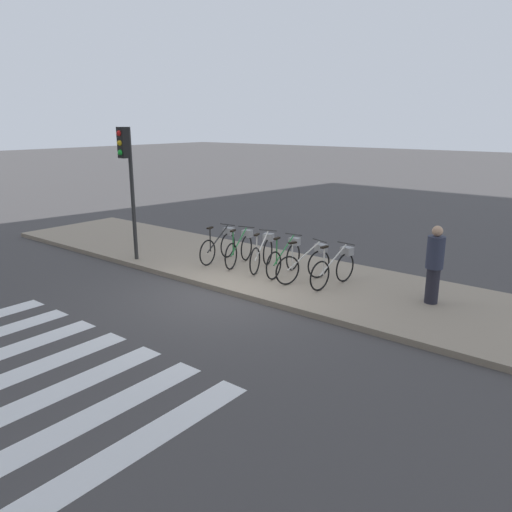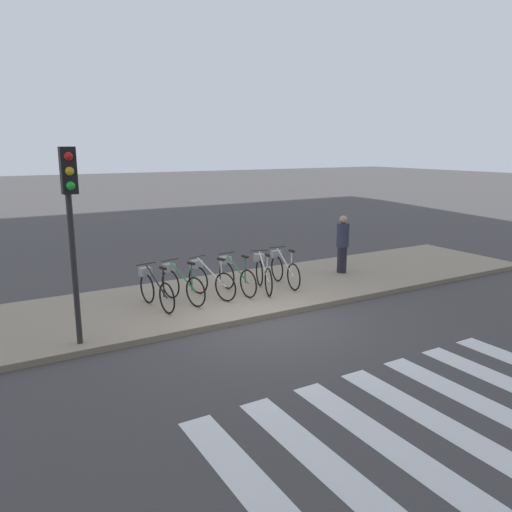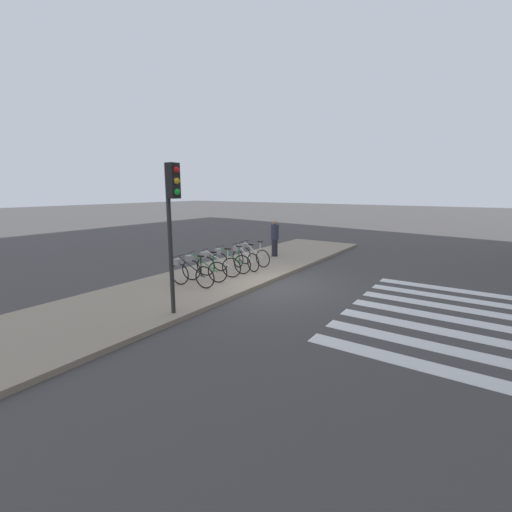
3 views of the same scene
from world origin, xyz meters
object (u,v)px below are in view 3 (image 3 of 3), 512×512
(parked_bicycle_1, at_px, (201,268))
(parked_bicycle_3, at_px, (229,260))
(parked_bicycle_4, at_px, (244,257))
(traffic_light, at_px, (172,208))
(parked_bicycle_0, at_px, (189,272))
(pedestrian, at_px, (275,237))
(parked_bicycle_2, at_px, (216,264))
(parked_bicycle_5, at_px, (252,254))

(parked_bicycle_1, distance_m, parked_bicycle_3, 1.39)
(parked_bicycle_4, bearing_deg, traffic_light, -163.24)
(parked_bicycle_0, relative_size, pedestrian, 0.99)
(parked_bicycle_3, height_order, traffic_light, traffic_light)
(parked_bicycle_2, distance_m, parked_bicycle_4, 1.38)
(parked_bicycle_1, distance_m, pedestrian, 4.83)
(parked_bicycle_4, height_order, pedestrian, pedestrian)
(parked_bicycle_1, distance_m, parked_bicycle_2, 0.71)
(parked_bicycle_0, bearing_deg, parked_bicycle_2, 4.77)
(parked_bicycle_2, relative_size, traffic_light, 0.44)
(parked_bicycle_5, xyz_separation_m, traffic_light, (-5.19, -1.48, 2.01))
(parked_bicycle_0, distance_m, parked_bicycle_4, 2.70)
(parked_bicycle_2, distance_m, parked_bicycle_3, 0.69)
(pedestrian, bearing_deg, parked_bicycle_3, -176.67)
(parked_bicycle_3, bearing_deg, parked_bicycle_5, -0.94)
(parked_bicycle_0, height_order, parked_bicycle_5, same)
(pedestrian, bearing_deg, parked_bicycle_4, -172.90)
(parked_bicycle_0, height_order, parked_bicycle_3, same)
(parked_bicycle_3, xyz_separation_m, pedestrian, (3.42, 0.20, 0.39))
(parked_bicycle_1, xyz_separation_m, pedestrian, (4.81, 0.22, 0.39))
(parked_bicycle_3, distance_m, traffic_light, 4.58)
(pedestrian, bearing_deg, parked_bicycle_0, -176.72)
(parked_bicycle_0, relative_size, parked_bicycle_3, 1.00)
(parked_bicycle_1, xyz_separation_m, parked_bicycle_2, (0.70, 0.02, 0.00))
(parked_bicycle_5, height_order, traffic_light, traffic_light)
(parked_bicycle_0, xyz_separation_m, pedestrian, (5.43, 0.31, 0.39))
(parked_bicycle_5, bearing_deg, parked_bicycle_3, 179.06)
(parked_bicycle_2, bearing_deg, traffic_light, -154.50)
(parked_bicycle_2, bearing_deg, pedestrian, 2.80)
(parked_bicycle_3, distance_m, parked_bicycle_4, 0.70)
(parked_bicycle_2, bearing_deg, parked_bicycle_0, -175.23)
(traffic_light, bearing_deg, parked_bicycle_5, 15.93)
(parked_bicycle_2, relative_size, parked_bicycle_5, 0.96)
(parked_bicycle_0, bearing_deg, parked_bicycle_3, 3.20)
(parked_bicycle_1, relative_size, parked_bicycle_5, 0.98)
(parked_bicycle_4, xyz_separation_m, traffic_light, (-4.52, -1.36, 2.01))
(parked_bicycle_3, xyz_separation_m, parked_bicycle_5, (1.36, -0.02, 0.00))
(parked_bicycle_5, bearing_deg, pedestrian, 6.10)
(parked_bicycle_3, height_order, pedestrian, pedestrian)
(parked_bicycle_1, relative_size, parked_bicycle_4, 1.01)
(parked_bicycle_5, bearing_deg, traffic_light, -164.07)
(parked_bicycle_3, height_order, parked_bicycle_5, same)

